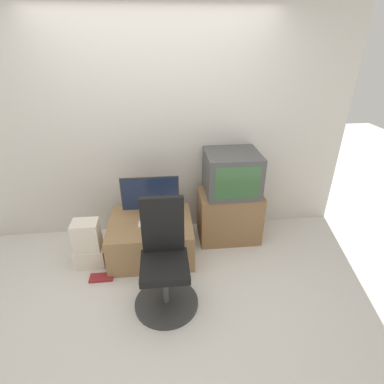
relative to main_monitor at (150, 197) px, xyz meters
The scene contains 12 objects.
ground_plane 1.11m from the main_monitor, 81.40° to the right, with size 12.00×12.00×0.00m, color beige.
wall_back 0.79m from the main_monitor, 73.74° to the left, with size 4.40×0.05×2.60m.
desk 0.47m from the main_monitor, 98.61° to the right, with size 0.90×0.75×0.42m.
side_stand 0.99m from the main_monitor, ahead, with size 0.72×0.47×0.61m.
main_monitor is the anchor object (origin of this frame).
keyboard 0.29m from the main_monitor, 82.24° to the right, with size 0.32×0.12×0.01m.
mouse 0.36m from the main_monitor, 34.63° to the right, with size 0.07×0.04×0.03m.
crt_tv 0.94m from the main_monitor, ahead, with size 0.59×0.55×0.48m.
office_chair 0.86m from the main_monitor, 81.36° to the right, with size 0.59×0.59×1.03m.
cardboard_box_lower 0.91m from the main_monitor, 161.85° to the right, with size 0.31×0.23×0.21m.
cardboard_box_upper 0.77m from the main_monitor, 161.85° to the right, with size 0.27×0.21×0.32m.
book 0.97m from the main_monitor, 138.26° to the right, with size 0.24×0.12×0.02m.
Camera 1 is at (0.02, -2.00, 2.20)m, focal length 28.00 mm.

